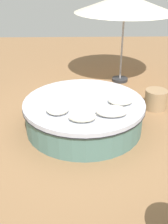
{
  "coord_description": "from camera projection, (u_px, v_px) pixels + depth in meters",
  "views": [
    {
      "loc": [
        -0.11,
        -4.74,
        2.86
      ],
      "look_at": [
        0.0,
        0.0,
        0.35
      ],
      "focal_mm": 44.16,
      "sensor_mm": 36.0,
      "label": 1
    }
  ],
  "objects": [
    {
      "name": "ground_plane",
      "position": [
        84.0,
        127.0,
        5.53
      ],
      "size": [
        16.0,
        16.0,
        0.0
      ],
      "primitive_type": "plane",
      "color": "olive"
    },
    {
      "name": "round_bed",
      "position": [
        84.0,
        114.0,
        5.39
      ],
      "size": [
        2.34,
        2.34,
        0.58
      ],
      "color": "#4C726B",
      "rests_on": "ground_plane"
    },
    {
      "name": "throw_pillow_0",
      "position": [
        58.0,
        109.0,
        4.81
      ],
      "size": [
        0.41,
        0.4,
        0.17
      ],
      "primitive_type": "ellipsoid",
      "color": "silver",
      "rests_on": "round_bed"
    },
    {
      "name": "throw_pillow_1",
      "position": [
        82.0,
        116.0,
        4.57
      ],
      "size": [
        0.47,
        0.31,
        0.16
      ],
      "primitive_type": "ellipsoid",
      "color": "beige",
      "rests_on": "round_bed"
    },
    {
      "name": "throw_pillow_2",
      "position": [
        112.0,
        111.0,
        4.72
      ],
      "size": [
        0.56,
        0.35,
        0.17
      ],
      "primitive_type": "ellipsoid",
      "color": "silver",
      "rests_on": "round_bed"
    },
    {
      "name": "throw_pillow_3",
      "position": [
        121.0,
        100.0,
        5.15
      ],
      "size": [
        0.47,
        0.39,
        0.14
      ],
      "primitive_type": "ellipsoid",
      "color": "beige",
      "rests_on": "round_bed"
    },
    {
      "name": "patio_umbrella",
      "position": [
        125.0,
        3.0,
        6.81
      ],
      "size": [
        2.54,
        2.54,
        2.28
      ],
      "color": "#262628",
      "rests_on": "ground_plane"
    },
    {
      "name": "side_table",
      "position": [
        156.0,
        99.0,
        6.17
      ],
      "size": [
        0.49,
        0.49,
        0.44
      ],
      "primitive_type": "cylinder",
      "color": "#997A56",
      "rests_on": "ground_plane"
    }
  ]
}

